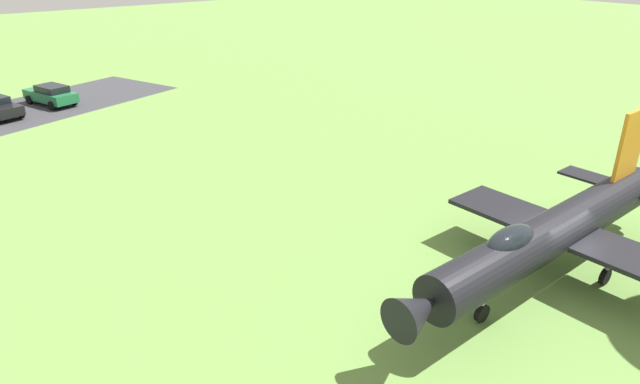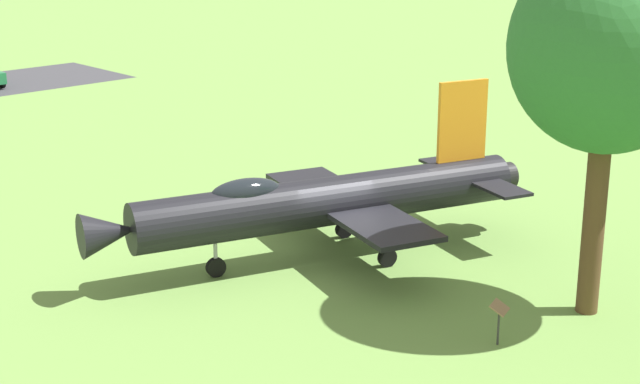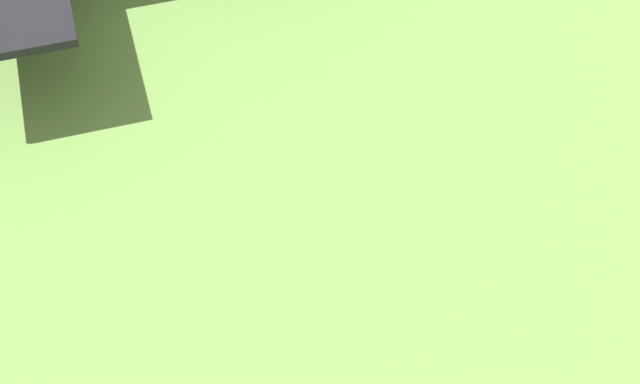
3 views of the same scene
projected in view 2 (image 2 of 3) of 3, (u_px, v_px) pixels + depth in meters
The scene contains 4 objects.
ground_plane at pixel (329, 257), 30.49m from camera, with size 200.00×200.00×0.00m, color #668E42.
display_jet at pixel (319, 201), 29.79m from camera, with size 8.29×14.58×5.27m.
shade_tree at pixel (609, 49), 24.43m from camera, with size 5.24×5.08×9.99m.
info_plaque at pixel (499, 314), 24.28m from camera, with size 0.69×0.71×1.14m.
Camera 2 is at (-26.06, 11.75, 10.83)m, focal length 54.25 mm.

